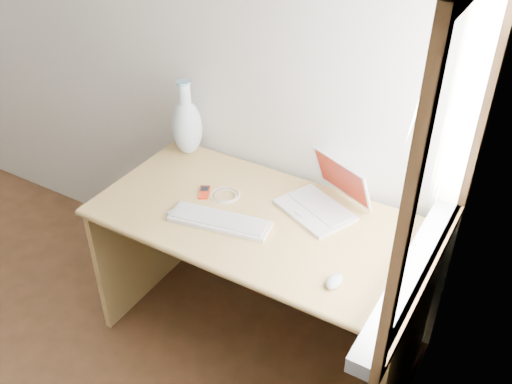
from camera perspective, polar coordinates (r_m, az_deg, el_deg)
The scene contains 10 objects.
back_wall at distance 2.93m, azimuth -13.93°, elevation 16.76°, with size 3.50×0.04×2.60m, color white.
window at distance 1.80m, azimuth 18.54°, elevation 3.35°, with size 0.11×0.99×1.10m.
desk at distance 2.54m, azimuth 1.38°, elevation -5.35°, with size 1.39×0.69×0.73m.
laptop at distance 2.40m, azimuth 6.37°, elevation -0.52°, with size 0.37×0.37×0.21m.
external_keyboard at distance 2.32m, azimuth -3.66°, elevation -2.91°, with size 0.43×0.20×0.02m.
mouse at distance 2.06m, azimuth 7.84°, elevation -8.83°, with size 0.05×0.09×0.03m, color white.
ipod at distance 2.50m, azimuth -5.21°, elevation -0.03°, with size 0.09×0.11×0.01m.
cable_coil at distance 2.48m, azimuth -3.13°, elevation -0.30°, with size 0.13×0.13×0.01m, color white.
remote at distance 2.41m, azimuth -8.12°, elevation -1.86°, with size 0.03×0.08×0.01m, color white.
vase at distance 2.73m, azimuth -6.95°, elevation 6.68°, with size 0.15×0.15×0.37m.
Camera 1 is at (1.97, -0.24, 2.16)m, focal length 40.00 mm.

